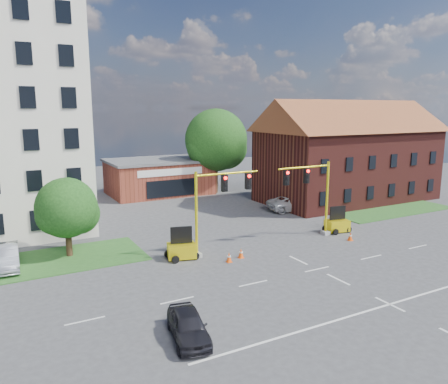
{
  "coord_description": "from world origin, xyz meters",
  "views": [
    {
      "loc": [
        -18.54,
        -21.18,
        10.5
      ],
      "look_at": [
        -1.6,
        10.0,
        3.69
      ],
      "focal_mm": 35.0,
      "sensor_mm": 36.0,
      "label": 1
    }
  ],
  "objects_px": {
    "signal_mast_west": "(217,201)",
    "pickup_white": "(294,203)",
    "signal_mast_east": "(312,191)",
    "sedan_dark": "(188,325)",
    "trailer_west": "(182,249)",
    "trailer_east": "(337,224)"
  },
  "relations": [
    {
      "from": "signal_mast_east",
      "to": "sedan_dark",
      "type": "relative_size",
      "value": 1.59
    },
    {
      "from": "signal_mast_east",
      "to": "trailer_west",
      "type": "bearing_deg",
      "value": 178.87
    },
    {
      "from": "trailer_west",
      "to": "pickup_white",
      "type": "distance_m",
      "value": 18.11
    },
    {
      "from": "signal_mast_east",
      "to": "pickup_white",
      "type": "relative_size",
      "value": 1.11
    },
    {
      "from": "sedan_dark",
      "to": "signal_mast_west",
      "type": "bearing_deg",
      "value": 67.78
    },
    {
      "from": "trailer_east",
      "to": "signal_mast_east",
      "type": "bearing_deg",
      "value": -167.64
    },
    {
      "from": "signal_mast_west",
      "to": "pickup_white",
      "type": "distance_m",
      "value": 16.15
    },
    {
      "from": "signal_mast_west",
      "to": "signal_mast_east",
      "type": "distance_m",
      "value": 8.71
    },
    {
      "from": "trailer_west",
      "to": "trailer_east",
      "type": "distance_m",
      "value": 14.47
    },
    {
      "from": "signal_mast_east",
      "to": "sedan_dark",
      "type": "distance_m",
      "value": 18.76
    },
    {
      "from": "sedan_dark",
      "to": "signal_mast_east",
      "type": "bearing_deg",
      "value": 44.74
    },
    {
      "from": "signal_mast_west",
      "to": "trailer_west",
      "type": "bearing_deg",
      "value": 175.26
    },
    {
      "from": "signal_mast_east",
      "to": "pickup_white",
      "type": "bearing_deg",
      "value": 60.57
    },
    {
      "from": "signal_mast_west",
      "to": "sedan_dark",
      "type": "relative_size",
      "value": 1.59
    },
    {
      "from": "signal_mast_east",
      "to": "sedan_dark",
      "type": "height_order",
      "value": "signal_mast_east"
    },
    {
      "from": "trailer_east",
      "to": "pickup_white",
      "type": "distance_m",
      "value": 8.43
    },
    {
      "from": "trailer_west",
      "to": "sedan_dark",
      "type": "relative_size",
      "value": 0.57
    },
    {
      "from": "sedan_dark",
      "to": "trailer_west",
      "type": "bearing_deg",
      "value": 80.24
    },
    {
      "from": "pickup_white",
      "to": "signal_mast_east",
      "type": "bearing_deg",
      "value": 159.6
    },
    {
      "from": "pickup_white",
      "to": "trailer_east",
      "type": "bearing_deg",
      "value": 177.41
    },
    {
      "from": "signal_mast_east",
      "to": "sedan_dark",
      "type": "xyz_separation_m",
      "value": [
        -15.48,
        -10.07,
        -3.25
      ]
    },
    {
      "from": "signal_mast_east",
      "to": "signal_mast_west",
      "type": "bearing_deg",
      "value": 180.0
    }
  ]
}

